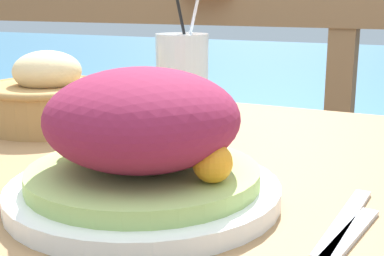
% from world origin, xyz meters
% --- Properties ---
extents(patio_table, '(1.27, 0.81, 0.78)m').
position_xyz_m(patio_table, '(0.00, 0.00, 0.68)').
color(patio_table, '#997047').
rests_on(patio_table, ground_plane).
extents(railing_fence, '(2.80, 0.08, 1.01)m').
position_xyz_m(railing_fence, '(0.00, 0.83, 0.76)').
color(railing_fence, brown).
rests_on(railing_fence, ground_plane).
extents(salad_plate, '(0.30, 0.30, 0.14)m').
position_xyz_m(salad_plate, '(-0.02, -0.16, 0.84)').
color(salad_plate, white).
rests_on(salad_plate, patio_table).
extents(drink_glass, '(0.09, 0.09, 0.25)m').
position_xyz_m(drink_glass, '(-0.14, 0.15, 0.86)').
color(drink_glass, silver).
rests_on(drink_glass, patio_table).
extents(bread_basket, '(0.22, 0.22, 0.13)m').
position_xyz_m(bread_basket, '(-0.35, 0.06, 0.83)').
color(bread_basket, '#AD7F47').
rests_on(bread_basket, patio_table).
extents(fork, '(0.04, 0.18, 0.00)m').
position_xyz_m(fork, '(0.19, -0.18, 0.78)').
color(fork, silver).
rests_on(fork, patio_table).
extents(knife, '(0.02, 0.18, 0.00)m').
position_xyz_m(knife, '(0.18, -0.13, 0.78)').
color(knife, silver).
rests_on(knife, patio_table).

